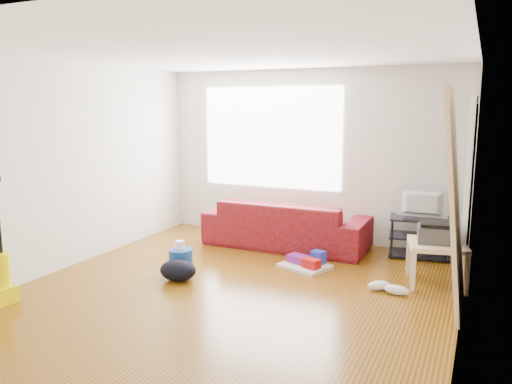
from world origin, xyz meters
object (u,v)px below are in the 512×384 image
at_px(sofa, 286,246).
at_px(side_table, 437,249).
at_px(tv_stand, 420,237).
at_px(backpack, 178,280).
at_px(cleaning_tray, 307,263).
at_px(bucket, 181,272).

bearing_deg(sofa, side_table, 160.22).
bearing_deg(tv_stand, backpack, -146.43).
bearing_deg(cleaning_tray, backpack, -138.93).
distance_m(sofa, cleaning_tray, 0.99).
bearing_deg(sofa, cleaning_tray, 126.18).
relative_size(bucket, cleaning_tray, 0.42).
relative_size(side_table, cleaning_tray, 1.05).
xyz_separation_m(cleaning_tray, backpack, (-1.19, -1.04, -0.06)).
bearing_deg(bucket, cleaning_tray, 31.00).
xyz_separation_m(sofa, cleaning_tray, (0.58, -0.79, 0.06)).
distance_m(sofa, side_table, 2.25).
bearing_deg(backpack, cleaning_tray, 37.19).
bearing_deg(backpack, tv_stand, 37.48).
relative_size(side_table, backpack, 1.66).
distance_m(side_table, bucket, 2.96).
distance_m(cleaning_tray, backpack, 1.58).
relative_size(sofa, cleaning_tray, 3.37).
relative_size(sofa, backpack, 5.34).
relative_size(sofa, side_table, 3.21).
xyz_separation_m(tv_stand, cleaning_tray, (-1.20, -1.06, -0.21)).
distance_m(tv_stand, side_table, 1.07).
height_order(sofa, backpack, sofa).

